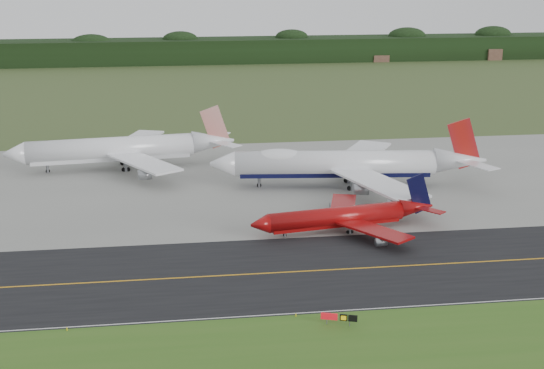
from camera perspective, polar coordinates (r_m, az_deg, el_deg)
The scene contains 13 objects.
ground at distance 131.09m, azimuth 0.28°, elevation -5.97°, with size 600.00×600.00×0.00m, color #3E5326.
grass_verge at distance 100.04m, azimuth 3.15°, elevation -13.55°, with size 400.00×30.00×0.01m, color #35611C.
taxiway at distance 127.43m, azimuth 0.54°, elevation -6.65°, with size 400.00×32.00×0.02m, color black.
apron at distance 178.96m, azimuth -1.99°, elevation 0.21°, with size 400.00×78.00×0.01m, color gray.
taxiway_centreline at distance 127.43m, azimuth 0.54°, elevation -6.64°, with size 400.00×0.40×0.00m, color orange.
taxiway_edge_line at distance 113.50m, azimuth 1.67°, elevation -9.68°, with size 400.00×0.25×0.00m, color silver.
horizon_treeline at distance 396.65m, azimuth -5.31°, elevation 9.91°, with size 700.00×25.00×12.00m.
jet_ba_747 at distance 174.38m, azimuth 5.50°, elevation 1.56°, with size 63.82×52.57×16.04m.
jet_red_737 at distance 146.64m, azimuth 5.58°, elevation -2.41°, with size 37.67×30.37×10.19m.
jet_star_tail at distance 192.99m, azimuth -11.13°, elevation 2.64°, with size 57.01×47.43×15.03m.
taxiway_sign at distance 110.00m, azimuth 5.06°, elevation -9.93°, with size 5.03×1.83×1.74m.
edge_marker_left at distance 112.34m, azimuth -15.18°, elevation -10.45°, with size 0.16×0.16×0.50m, color yellow.
edge_marker_center at distance 112.53m, azimuth 1.81°, elevation -9.79°, with size 0.16×0.16×0.50m, color yellow.
Camera 1 is at (-16.92, -120.02, 49.94)m, focal length 50.00 mm.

